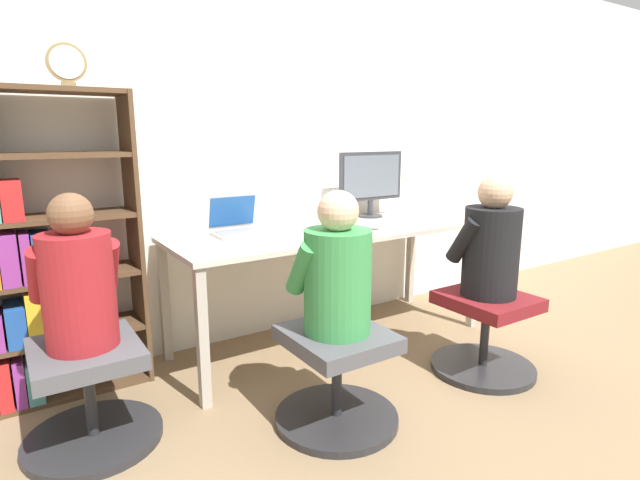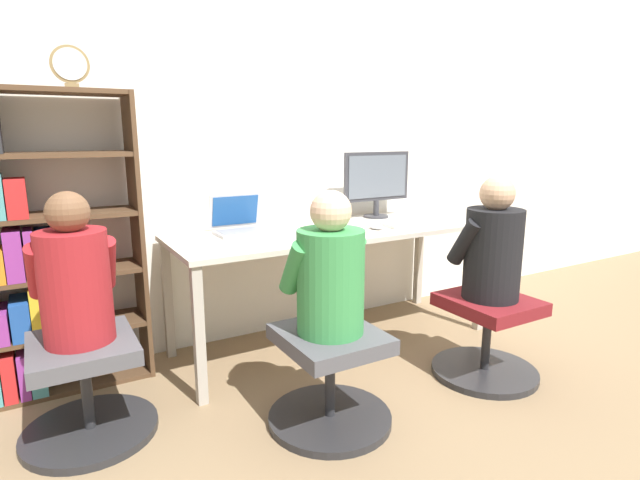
% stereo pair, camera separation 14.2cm
% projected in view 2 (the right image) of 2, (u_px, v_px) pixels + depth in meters
% --- Properties ---
extents(ground_plane, '(14.00, 14.00, 0.00)m').
position_uv_depth(ground_plane, '(366.00, 362.00, 2.95)').
color(ground_plane, '#846B4C').
extents(wall_back, '(10.00, 0.05, 2.60)m').
position_uv_depth(wall_back, '(302.00, 138.00, 3.33)').
color(wall_back, white).
rests_on(wall_back, ground_plane).
extents(desk, '(2.03, 0.71, 0.75)m').
position_uv_depth(desk, '(335.00, 239.00, 3.11)').
color(desk, beige).
rests_on(desk, ground_plane).
extents(desktop_monitor, '(0.53, 0.17, 0.45)m').
position_uv_depth(desktop_monitor, '(377.00, 181.00, 3.46)').
color(desktop_monitor, '#333338').
rests_on(desktop_monitor, desk).
extents(laptop, '(0.32, 0.27, 0.23)m').
position_uv_depth(laptop, '(241.00, 225.00, 2.95)').
color(laptop, '#B7B7BC').
rests_on(laptop, desk).
extents(keyboard, '(0.38, 0.15, 0.03)m').
position_uv_depth(keyboard, '(411.00, 223.00, 3.21)').
color(keyboard, silver).
rests_on(keyboard, desk).
extents(computer_mouse_by_keyboard, '(0.07, 0.11, 0.03)m').
position_uv_depth(computer_mouse_by_keyboard, '(376.00, 226.00, 3.07)').
color(computer_mouse_by_keyboard, silver).
rests_on(computer_mouse_by_keyboard, desk).
extents(office_chair_left, '(0.58, 0.58, 0.45)m').
position_uv_depth(office_chair_left, '(487.00, 336.00, 2.76)').
color(office_chair_left, '#262628').
rests_on(office_chair_left, ground_plane).
extents(office_chair_right, '(0.58, 0.58, 0.45)m').
position_uv_depth(office_chair_right, '(330.00, 376.00, 2.30)').
color(office_chair_right, '#262628').
rests_on(office_chair_right, ground_plane).
extents(person_at_monitor, '(0.37, 0.33, 0.66)m').
position_uv_depth(person_at_monitor, '(493.00, 246.00, 2.66)').
color(person_at_monitor, black).
rests_on(person_at_monitor, office_chair_left).
extents(person_at_laptop, '(0.37, 0.32, 0.64)m').
position_uv_depth(person_at_laptop, '(330.00, 273.00, 2.20)').
color(person_at_laptop, '#388C47').
rests_on(person_at_laptop, office_chair_right).
extents(bookshelf, '(0.88, 0.29, 1.54)m').
position_uv_depth(bookshelf, '(24.00, 261.00, 2.46)').
color(bookshelf, '#513823').
rests_on(bookshelf, ground_plane).
extents(desk_clock, '(0.17, 0.03, 0.19)m').
position_uv_depth(desk_clock, '(70.00, 65.00, 2.35)').
color(desk_clock, olive).
rests_on(desk_clock, bookshelf).
extents(office_chair_side, '(0.58, 0.58, 0.45)m').
position_uv_depth(office_chair_side, '(86.00, 387.00, 2.20)').
color(office_chair_side, '#262628').
rests_on(office_chair_side, ground_plane).
extents(person_near_shelf, '(0.35, 0.32, 0.65)m').
position_uv_depth(person_near_shelf, '(75.00, 278.00, 2.10)').
color(person_near_shelf, maroon).
rests_on(person_near_shelf, office_chair_side).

